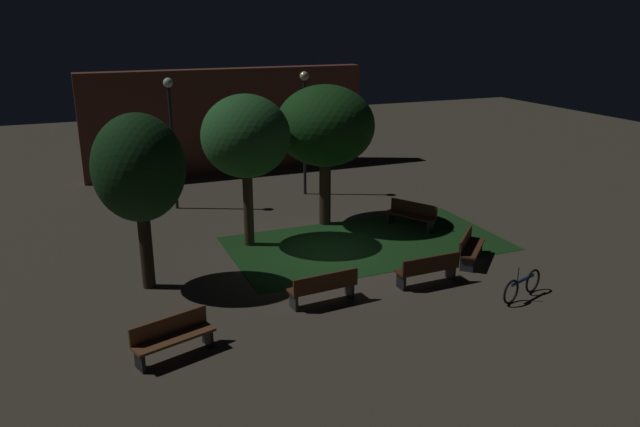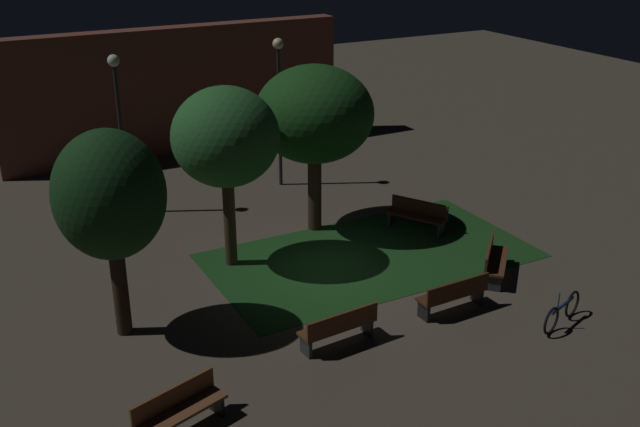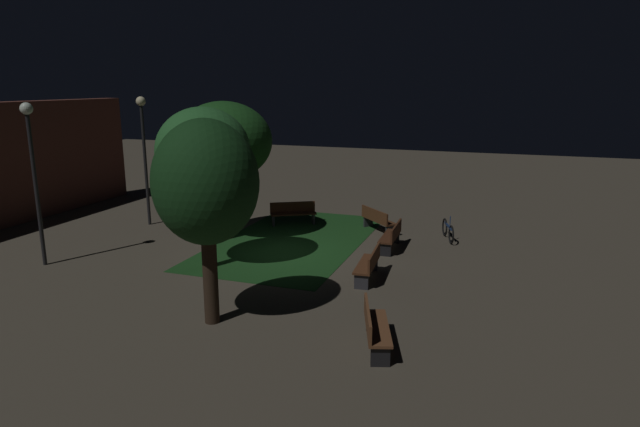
{
  "view_description": "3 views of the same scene",
  "coord_description": "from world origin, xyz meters",
  "px_view_note": "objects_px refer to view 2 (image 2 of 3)",
  "views": [
    {
      "loc": [
        -7.08,
        -16.45,
        7.02
      ],
      "look_at": [
        -0.03,
        0.72,
        1.09
      ],
      "focal_mm": 34.64,
      "sensor_mm": 36.0,
      "label": 1
    },
    {
      "loc": [
        -8.55,
        -15.39,
        8.96
      ],
      "look_at": [
        0.13,
        0.8,
        1.34
      ],
      "focal_mm": 42.08,
      "sensor_mm": 36.0,
      "label": 2
    },
    {
      "loc": [
        -15.95,
        -6.74,
        5.45
      ],
      "look_at": [
        1.09,
        -0.8,
        1.16
      ],
      "focal_mm": 30.72,
      "sensor_mm": 36.0,
      "label": 3
    }
  ],
  "objects_px": {
    "bench_by_lamp": "(417,214)",
    "bench_front_right": "(178,409)",
    "tree_tall_center": "(110,196)",
    "tree_back_left": "(314,115)",
    "bench_front_left": "(339,326)",
    "bicycle": "(562,312)",
    "tree_back_right": "(226,138)",
    "lamp_post_plaza_east": "(119,109)",
    "lamp_post_plaza_west": "(279,89)",
    "bench_lawn_edge": "(454,294)",
    "bench_corner": "(494,259)"
  },
  "relations": [
    {
      "from": "bench_front_left",
      "to": "bench_corner",
      "type": "relative_size",
      "value": 1.13
    },
    {
      "from": "tree_back_left",
      "to": "tree_tall_center",
      "type": "bearing_deg",
      "value": -154.24
    },
    {
      "from": "bench_corner",
      "to": "bench_front_right",
      "type": "xyz_separation_m",
      "value": [
        -9.13,
        -2.1,
        0.0
      ]
    },
    {
      "from": "bench_lawn_edge",
      "to": "tree_back_left",
      "type": "relative_size",
      "value": 0.37
    },
    {
      "from": "bench_corner",
      "to": "tree_back_right",
      "type": "bearing_deg",
      "value": 145.6
    },
    {
      "from": "bench_corner",
      "to": "tree_tall_center",
      "type": "relative_size",
      "value": 0.34
    },
    {
      "from": "bench_corner",
      "to": "tree_back_right",
      "type": "height_order",
      "value": "tree_back_right"
    },
    {
      "from": "bench_front_right",
      "to": "tree_tall_center",
      "type": "height_order",
      "value": "tree_tall_center"
    },
    {
      "from": "tree_back_right",
      "to": "lamp_post_plaza_west",
      "type": "height_order",
      "value": "lamp_post_plaza_west"
    },
    {
      "from": "tree_tall_center",
      "to": "tree_back_left",
      "type": "height_order",
      "value": "tree_back_left"
    },
    {
      "from": "bench_corner",
      "to": "tree_back_left",
      "type": "relative_size",
      "value": 0.33
    },
    {
      "from": "tree_tall_center",
      "to": "bicycle",
      "type": "xyz_separation_m",
      "value": [
        8.9,
        -4.42,
        -2.95
      ]
    },
    {
      "from": "bench_front_left",
      "to": "tree_tall_center",
      "type": "distance_m",
      "value": 5.61
    },
    {
      "from": "bench_corner",
      "to": "bench_lawn_edge",
      "type": "bearing_deg",
      "value": -154.26
    },
    {
      "from": "bench_corner",
      "to": "bicycle",
      "type": "distance_m",
      "value": 2.65
    },
    {
      "from": "bench_by_lamp",
      "to": "bench_front_left",
      "type": "bearing_deg",
      "value": -139.44
    },
    {
      "from": "lamp_post_plaza_west",
      "to": "bench_by_lamp",
      "type": "bearing_deg",
      "value": -70.55
    },
    {
      "from": "tree_tall_center",
      "to": "bicycle",
      "type": "distance_m",
      "value": 10.36
    },
    {
      "from": "bench_front_right",
      "to": "bicycle",
      "type": "relative_size",
      "value": 1.14
    },
    {
      "from": "bicycle",
      "to": "tree_tall_center",
      "type": "bearing_deg",
      "value": 153.61
    },
    {
      "from": "bench_front_left",
      "to": "tree_back_left",
      "type": "height_order",
      "value": "tree_back_left"
    },
    {
      "from": "bench_lawn_edge",
      "to": "tree_tall_center",
      "type": "distance_m",
      "value": 8.1
    },
    {
      "from": "bench_by_lamp",
      "to": "lamp_post_plaza_east",
      "type": "bearing_deg",
      "value": 143.16
    },
    {
      "from": "bench_lawn_edge",
      "to": "bicycle",
      "type": "distance_m",
      "value": 2.46
    },
    {
      "from": "bench_front_right",
      "to": "lamp_post_plaza_west",
      "type": "height_order",
      "value": "lamp_post_plaza_west"
    },
    {
      "from": "tree_back_left",
      "to": "bicycle",
      "type": "relative_size",
      "value": 3.0
    },
    {
      "from": "tree_back_left",
      "to": "lamp_post_plaza_east",
      "type": "height_order",
      "value": "lamp_post_plaza_east"
    },
    {
      "from": "lamp_post_plaza_east",
      "to": "tree_back_left",
      "type": "bearing_deg",
      "value": -40.51
    },
    {
      "from": "lamp_post_plaza_east",
      "to": "bench_lawn_edge",
      "type": "bearing_deg",
      "value": -62.44
    },
    {
      "from": "bench_by_lamp",
      "to": "bench_front_right",
      "type": "relative_size",
      "value": 0.97
    },
    {
      "from": "tree_tall_center",
      "to": "lamp_post_plaza_west",
      "type": "xyz_separation_m",
      "value": [
        7.24,
        7.02,
        0.05
      ]
    },
    {
      "from": "tree_tall_center",
      "to": "lamp_post_plaza_west",
      "type": "height_order",
      "value": "lamp_post_plaza_west"
    },
    {
      "from": "tree_back_right",
      "to": "lamp_post_plaza_east",
      "type": "bearing_deg",
      "value": 106.68
    },
    {
      "from": "bench_by_lamp",
      "to": "bicycle",
      "type": "bearing_deg",
      "value": -92.28
    },
    {
      "from": "bench_lawn_edge",
      "to": "lamp_post_plaza_west",
      "type": "height_order",
      "value": "lamp_post_plaza_west"
    },
    {
      "from": "bench_lawn_edge",
      "to": "tree_tall_center",
      "type": "xyz_separation_m",
      "value": [
        -7.08,
        2.77,
        2.81
      ]
    },
    {
      "from": "tree_back_left",
      "to": "lamp_post_plaza_east",
      "type": "xyz_separation_m",
      "value": [
        -4.54,
        3.88,
        -0.16
      ]
    },
    {
      "from": "tree_tall_center",
      "to": "tree_back_left",
      "type": "xyz_separation_m",
      "value": [
        6.51,
        3.14,
        0.19
      ]
    },
    {
      "from": "bench_front_left",
      "to": "bicycle",
      "type": "height_order",
      "value": "bicycle"
    },
    {
      "from": "bench_front_left",
      "to": "tree_tall_center",
      "type": "xyz_separation_m",
      "value": [
        -3.99,
        2.77,
        2.81
      ]
    },
    {
      "from": "bicycle",
      "to": "bench_front_right",
      "type": "bearing_deg",
      "value": 176.55
    },
    {
      "from": "bench_front_left",
      "to": "bench_corner",
      "type": "xyz_separation_m",
      "value": [
        5.14,
        0.99,
        0.0
      ]
    },
    {
      "from": "bench_front_left",
      "to": "tree_back_left",
      "type": "relative_size",
      "value": 0.38
    },
    {
      "from": "bench_by_lamp",
      "to": "lamp_post_plaza_west",
      "type": "xyz_separation_m",
      "value": [
        -1.9,
        5.38,
        2.86
      ]
    },
    {
      "from": "lamp_post_plaza_east",
      "to": "bench_corner",
      "type": "bearing_deg",
      "value": -50.86
    },
    {
      "from": "bench_lawn_edge",
      "to": "bench_front_left",
      "type": "bearing_deg",
      "value": 180.0
    },
    {
      "from": "tree_tall_center",
      "to": "tree_back_left",
      "type": "relative_size",
      "value": 0.97
    },
    {
      "from": "bench_front_left",
      "to": "tree_tall_center",
      "type": "height_order",
      "value": "tree_tall_center"
    },
    {
      "from": "tree_back_right",
      "to": "bicycle",
      "type": "relative_size",
      "value": 2.96
    },
    {
      "from": "bench_lawn_edge",
      "to": "tree_back_left",
      "type": "height_order",
      "value": "tree_back_left"
    }
  ]
}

